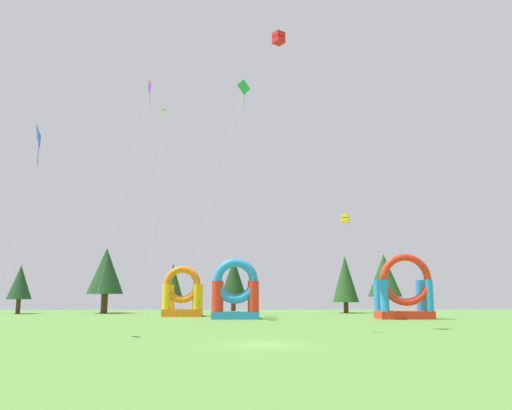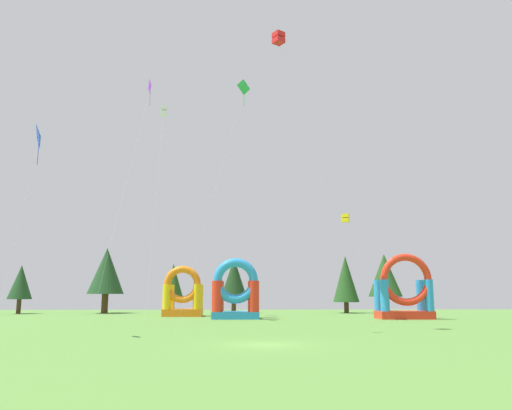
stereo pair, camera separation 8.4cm
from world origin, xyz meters
name	(u,v)px [view 1 (the left image)]	position (x,y,z in m)	size (l,w,h in m)	color
ground_plane	(264,345)	(0.00, 0.00, 0.00)	(120.00, 120.00, 0.00)	#548438
kite_red_box	(279,39)	(1.90, 11.43, 25.08)	(9.82, 7.04, 25.66)	red
kite_green_diamond	(244,90)	(-1.17, 8.34, 19.00)	(5.64, 1.16, 19.69)	green
kite_blue_diamond	(41,138)	(-15.76, 5.32, 13.90)	(1.50, 3.26, 14.62)	blue
kite_yellow_box	(345,218)	(10.50, 26.44, 11.28)	(4.61, 2.38, 11.75)	yellow
kite_purple_diamond	(151,88)	(-11.72, 24.87, 25.94)	(3.73, 7.98, 26.76)	purple
kite_white_box	(164,111)	(-11.90, 35.72, 27.19)	(0.86, 9.76, 27.87)	white
inflatable_orange_dome	(235,296)	(-1.93, 28.95, 2.60)	(5.35, 4.46, 6.82)	#268CD8
inflatable_blue_arch	(404,294)	(17.35, 27.93, 2.75)	(6.06, 3.63, 7.34)	red
inflatable_yellow_castle	(183,298)	(-8.66, 35.14, 2.33)	(4.84, 3.85, 6.28)	orange
tree_row_1	(20,282)	(-32.78, 43.91, 4.39)	(3.35, 3.35, 6.85)	#4C331E
tree_row_2	(106,271)	(-21.10, 45.36, 6.04)	(5.22, 5.22, 9.45)	#4C331E
tree_row_3	(173,280)	(-10.72, 41.14, 4.63)	(2.70, 2.70, 6.90)	#4C331E
tree_row_4	(234,277)	(-2.34, 44.23, 5.14)	(3.66, 3.66, 7.93)	#4C331E
tree_row_5	(345,279)	(14.15, 45.00, 4.93)	(3.82, 3.82, 8.33)	#4C331E
tree_row_6	(384,276)	(19.94, 44.82, 5.44)	(4.93, 4.93, 8.62)	#4C331E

